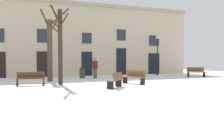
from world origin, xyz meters
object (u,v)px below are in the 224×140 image
Objects in this scene: bench_near_lamp at (196,72)px; litter_bin at (82,73)px; streetlamp at (157,50)px; person_near_bench at (95,67)px; tree_near_facade at (60,44)px; bench_back_to_back_right at (115,80)px; tree_center at (50,47)px; bench_by_litter_bin at (31,78)px; bench_back_to_back_left at (134,77)px.

litter_bin is at bearing -173.03° from bench_near_lamp.
person_near_bench is (-7.18, -1.78, -1.54)m from streetlamp.
person_near_bench reaches higher than litter_bin.
streetlamp is 8.42m from litter_bin.
tree_near_facade is 3.27× the size of bench_back_to_back_right.
tree_center reaches higher than bench_by_litter_bin.
tree_near_facade is 5.19m from bench_back_to_back_left.
tree_near_facade is 2.89× the size of bench_near_lamp.
tree_near_facade is 5.81m from person_near_bench.
litter_bin is at bearing -48.17° from person_near_bench.
tree_center is at bearing -110.86° from bench_back_to_back_right.
person_near_bench is at bearing 43.77° from bench_by_litter_bin.
bench_by_litter_bin is at bearing -128.46° from bench_back_to_back_left.
bench_by_litter_bin is at bearing 169.54° from tree_near_facade.
tree_near_facade reaches higher than person_near_bench.
person_near_bench is (3.69, 4.20, -1.59)m from tree_near_facade.
tree_near_facade reaches higher than litter_bin.
tree_center is 3.10× the size of bench_by_litter_bin.
bench_back_to_back_right is 7.00m from person_near_bench.
tree_center is 4.18m from litter_bin.
litter_bin is at bearing 171.44° from bench_back_to_back_left.
tree_center is 4.41m from person_near_bench.
person_near_bench is (0.92, -0.70, 0.52)m from litter_bin.
bench_near_lamp is 1.02× the size of bench_back_to_back_left.
litter_bin reaches higher than bench_by_litter_bin.
streetlamp reaches higher than litter_bin.
person_near_bench is at bearing 48.72° from tree_near_facade.
tree_near_facade is 4.31m from bench_back_to_back_right.
bench_by_litter_bin is at bearing -82.76° from bench_back_to_back_right.
streetlamp is (11.06, 3.19, -0.00)m from tree_center.
streetlamp reaches higher than bench_back_to_back_right.
streetlamp is 13.96m from bench_by_litter_bin.
tree_center reaches higher than bench_back_to_back_left.
tree_near_facade is at bearing -148.00° from bench_near_lamp.
tree_center is (-0.20, 2.79, -0.06)m from tree_near_facade.
bench_back_to_back_left is (1.84, -6.03, 0.01)m from litter_bin.
litter_bin is 10.19m from bench_near_lamp.
streetlamp is 2.49× the size of bench_near_lamp.
person_near_bench is at bearing 19.97° from tree_center.
streetlamp is at bearing 137.39° from bench_near_lamp.
litter_bin is (2.77, 4.90, -2.11)m from tree_near_facade.
tree_near_facade is 0.89× the size of tree_center.
bench_back_to_back_right is (-8.25, -8.68, -2.05)m from streetlamp.
litter_bin is (-8.10, -1.08, -2.06)m from streetlamp.
bench_back_to_back_left is at bearing 170.18° from bench_back_to_back_right.
bench_near_lamp is 1.13× the size of bench_back_to_back_right.
bench_back_to_back_left is 1.11× the size of bench_back_to_back_right.
bench_back_to_back_left is at bearing -135.09° from bench_near_lamp.
streetlamp is 4.54m from bench_near_lamp.
litter_bin is 0.53× the size of bench_near_lamp.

